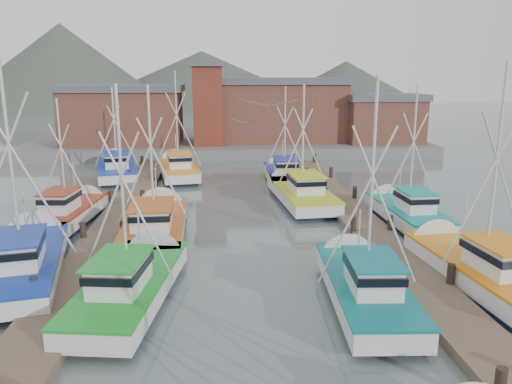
{
  "coord_description": "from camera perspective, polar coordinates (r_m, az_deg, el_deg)",
  "views": [
    {
      "loc": [
        -1.16,
        -19.78,
        8.5
      ],
      "look_at": [
        0.82,
        5.03,
        2.6
      ],
      "focal_mm": 35.0,
      "sensor_mm": 36.0,
      "label": 1
    }
  ],
  "objects": [
    {
      "name": "ground",
      "position": [
        21.56,
        -1.12,
        -9.89
      ],
      "size": [
        260.0,
        260.0,
        0.0
      ],
      "primitive_type": "plane",
      "color": "#556664",
      "rests_on": "ground"
    },
    {
      "name": "dock_left",
      "position": [
        25.89,
        -17.43,
        -5.97
      ],
      "size": [
        2.3,
        46.0,
        1.5
      ],
      "color": "brown",
      "rests_on": "ground"
    },
    {
      "name": "dock_right",
      "position": [
        26.51,
        13.68,
        -5.28
      ],
      "size": [
        2.3,
        46.0,
        1.5
      ],
      "color": "brown",
      "rests_on": "ground"
    },
    {
      "name": "quay",
      "position": [
        57.34,
        -3.36,
        5.39
      ],
      "size": [
        44.0,
        16.0,
        1.2
      ],
      "primitive_type": "cube",
      "color": "slate",
      "rests_on": "ground"
    },
    {
      "name": "shed_left",
      "position": [
        55.81,
        -14.86,
        8.62
      ],
      "size": [
        12.72,
        8.48,
        6.2
      ],
      "color": "brown",
      "rests_on": "quay"
    },
    {
      "name": "shed_center",
      "position": [
        57.36,
        2.67,
        9.51
      ],
      "size": [
        14.84,
        9.54,
        6.9
      ],
      "color": "brown",
      "rests_on": "quay"
    },
    {
      "name": "shed_right",
      "position": [
        56.95,
        14.21,
        8.23
      ],
      "size": [
        8.48,
        6.36,
        5.2
      ],
      "color": "brown",
      "rests_on": "quay"
    },
    {
      "name": "lookout_tower",
      "position": [
        52.87,
        -5.54,
        10.07
      ],
      "size": [
        3.6,
        3.6,
        8.5
      ],
      "color": "maroon",
      "rests_on": "quay"
    },
    {
      "name": "distant_hills",
      "position": [
        143.09,
        -9.33,
        9.75
      ],
      "size": [
        175.0,
        140.0,
        42.0
      ],
      "color": "#434E41",
      "rests_on": "ground"
    },
    {
      "name": "boat_4",
      "position": [
        20.09,
        -13.76,
        -9.98
      ],
      "size": [
        3.89,
        9.03,
        8.91
      ],
      "rotation": [
        0.0,
        0.0,
        -0.14
      ],
      "color": "#0F1D34",
      "rests_on": "ground"
    },
    {
      "name": "boat_5",
      "position": [
        19.8,
        12.04,
        -10.23
      ],
      "size": [
        3.62,
        8.52,
        9.14
      ],
      "rotation": [
        0.0,
        0.0,
        -0.06
      ],
      "color": "#0F1D34",
      "rests_on": "ground"
    },
    {
      "name": "boat_6",
      "position": [
        23.93,
        -24.86,
        -7.0
      ],
      "size": [
        4.84,
        10.02,
        10.69
      ],
      "rotation": [
        0.0,
        0.0,
        0.21
      ],
      "color": "#0F1D34",
      "rests_on": "ground"
    },
    {
      "name": "boat_7",
      "position": [
        22.88,
        23.64,
        -7.81
      ],
      "size": [
        3.9,
        9.07,
        9.71
      ],
      "rotation": [
        0.0,
        0.0,
        0.09
      ],
      "color": "#0F1D34",
      "rests_on": "ground"
    },
    {
      "name": "boat_8",
      "position": [
        27.11,
        -11.37,
        -3.7
      ],
      "size": [
        3.64,
        9.76,
        8.87
      ],
      "rotation": [
        0.0,
        0.0,
        0.03
      ],
      "color": "#0F1D34",
      "rests_on": "ground"
    },
    {
      "name": "boat_9",
      "position": [
        34.06,
        4.94,
        0.01
      ],
      "size": [
        3.77,
        9.82,
        8.74
      ],
      "rotation": [
        0.0,
        0.0,
        0.08
      ],
      "color": "#0F1D34",
      "rests_on": "ground"
    },
    {
      "name": "boat_10",
      "position": [
        31.01,
        -20.38,
        -2.13
      ],
      "size": [
        3.23,
        8.16,
        7.84
      ],
      "rotation": [
        0.0,
        0.0,
        -0.1
      ],
      "color": "#0F1D34",
      "rests_on": "ground"
    },
    {
      "name": "boat_11",
      "position": [
        30.44,
        16.56,
        -2.12
      ],
      "size": [
        3.46,
        8.1,
        8.63
      ],
      "rotation": [
        0.0,
        0.0,
        0.03
      ],
      "color": "#0F1D34",
      "rests_on": "ground"
    },
    {
      "name": "boat_12",
      "position": [
        42.99,
        -8.94,
        2.69
      ],
      "size": [
        4.19,
        9.38,
        9.57
      ],
      "rotation": [
        0.0,
        0.0,
        0.16
      ],
      "color": "#0F1D34",
      "rests_on": "ground"
    },
    {
      "name": "boat_13",
      "position": [
        39.73,
        3.15,
        1.96
      ],
      "size": [
        3.33,
        8.5,
        8.28
      ],
      "rotation": [
        0.0,
        0.0,
        -0.02
      ],
      "color": "#0F1D34",
      "rests_on": "ground"
    },
    {
      "name": "boat_14",
      "position": [
        44.12,
        -15.6,
        2.63
      ],
      "size": [
        4.71,
        9.87,
        8.31
      ],
      "rotation": [
        0.0,
        0.0,
        0.2
      ],
      "color": "#0F1D34",
      "rests_on": "ground"
    },
    {
      "name": "gull_near",
      "position": [
        13.54,
        1.54,
        10.06
      ],
      "size": [
        1.55,
        0.63,
        0.24
      ],
      "rotation": [
        0.0,
        0.0,
        0.1
      ],
      "color": "gray",
      "rests_on": "ground"
    },
    {
      "name": "gull_far",
      "position": [
        23.36,
        -1.11,
        8.05
      ],
      "size": [
        1.46,
        0.64,
        0.24
      ],
      "rotation": [
        0.0,
        0.0,
        -0.69
      ],
      "color": "gray",
      "rests_on": "ground"
    }
  ]
}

